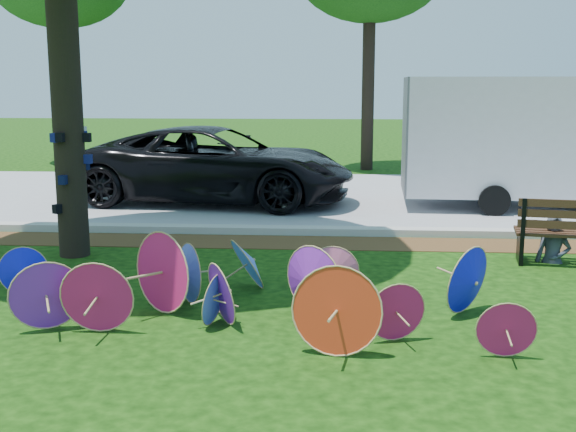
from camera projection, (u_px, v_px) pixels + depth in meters
name	position (u px, v px, depth m)	size (l,w,h in m)	color
ground	(224.00, 340.00, 7.19)	(90.00, 90.00, 0.00)	black
mulch_strip	(268.00, 242.00, 11.60)	(90.00, 1.00, 0.01)	#472D16
curb	(271.00, 230.00, 12.28)	(90.00, 0.30, 0.12)	#B7B5AD
street	(288.00, 196.00, 16.36)	(90.00, 8.00, 0.01)	gray
parasol_pile	(245.00, 285.00, 7.76)	(5.92, 2.71, 0.93)	#1316EA
black_van	(216.00, 165.00, 15.30)	(2.69, 5.82, 1.62)	black
cargo_trailer	(489.00, 135.00, 14.69)	(3.35, 2.12, 2.94)	silver
person_left	(555.00, 217.00, 10.17)	(0.49, 0.32, 1.34)	#3A404F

